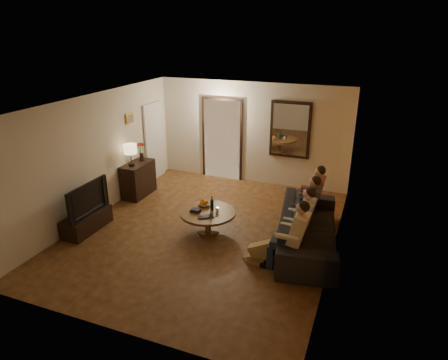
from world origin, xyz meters
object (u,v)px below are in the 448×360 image
at_px(person_c, 307,210).
at_px(bowl, 204,204).
at_px(dresser, 138,179).
at_px(person_d, 313,198).
at_px(tv_stand, 87,222).
at_px(sofa, 309,228).
at_px(table_lamp, 131,155).
at_px(coffee_table, 208,222).
at_px(tv, 84,199).
at_px(person_a, 294,239).
at_px(laptop, 207,218).
at_px(dog, 262,250).
at_px(person_b, 301,223).
at_px(wine_bottle, 212,203).

height_order(person_c, bowl, person_c).
bearing_deg(dresser, person_d, -0.17).
height_order(tv_stand, sofa, sofa).
relative_size(table_lamp, coffee_table, 0.48).
bearing_deg(tv, person_a, -88.49).
height_order(person_c, laptop, person_c).
xyz_separation_m(dresser, person_c, (4.18, -0.61, 0.19)).
distance_m(table_lamp, dog, 4.06).
relative_size(dresser, tv_stand, 0.83).
bearing_deg(dresser, tv, -90.00).
height_order(dresser, person_a, person_a).
height_order(coffee_table, bowl, bowl).
bearing_deg(coffee_table, bowl, 129.29).
relative_size(tv_stand, laptop, 3.35).
distance_m(person_b, person_c, 0.60).
relative_size(person_b, dog, 2.14).
distance_m(person_a, person_b, 0.60).
bearing_deg(table_lamp, bowl, -17.21).
height_order(person_d, wine_bottle, person_d).
height_order(dresser, person_d, person_d).
distance_m(table_lamp, person_c, 4.23).
distance_m(tv_stand, person_c, 4.40).
bearing_deg(tv_stand, person_a, 1.51).
relative_size(person_a, laptop, 3.65).
height_order(sofa, dog, sofa).
height_order(dog, bowl, dog).
height_order(person_b, person_d, same).
bearing_deg(person_b, person_c, 90.00).
bearing_deg(person_b, wine_bottle, 173.36).
distance_m(tv_stand, sofa, 4.40).
height_order(person_a, laptop, person_a).
bearing_deg(laptop, coffee_table, 71.56).
height_order(tv_stand, bowl, bowl).
bearing_deg(bowl, person_c, 7.49).
relative_size(tv_stand, person_a, 0.92).
bearing_deg(bowl, wine_bottle, -27.55).
bearing_deg(person_a, table_lamp, 159.15).
relative_size(person_b, wine_bottle, 3.87).
bearing_deg(person_a, dresser, 156.56).
bearing_deg(person_d, coffee_table, -149.72).
relative_size(person_a, person_b, 1.00).
bearing_deg(sofa, dresser, 69.12).
bearing_deg(tv, dresser, 0.00).
relative_size(person_a, coffee_table, 1.08).
xyz_separation_m(person_a, laptop, (-1.77, 0.43, -0.14)).
bearing_deg(tv, sofa, -76.73).
bearing_deg(dog, tv_stand, -179.33).
distance_m(person_b, person_d, 1.20).
xyz_separation_m(sofa, dog, (-0.63, -0.90, -0.10)).
bearing_deg(tv_stand, bowl, 25.99).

